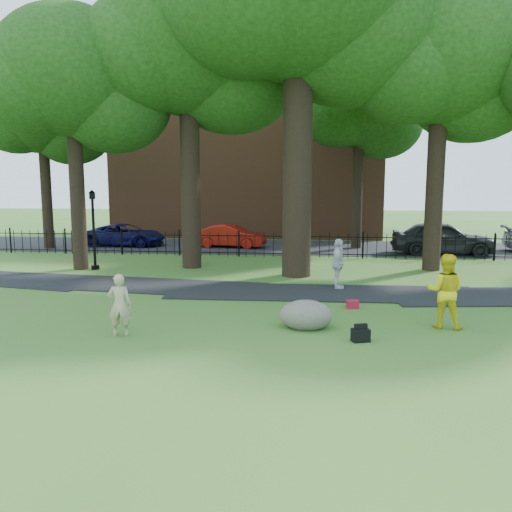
# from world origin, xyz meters

# --- Properties ---
(ground) EXTENTS (120.00, 120.00, 0.00)m
(ground) POSITION_xyz_m (0.00, 0.00, 0.00)
(ground) COLOR #2D5E21
(ground) RESTS_ON ground
(footpath) EXTENTS (36.07, 3.85, 0.03)m
(footpath) POSITION_xyz_m (1.00, 3.90, 0.00)
(footpath) COLOR black
(footpath) RESTS_ON ground
(street) EXTENTS (80.00, 7.00, 0.02)m
(street) POSITION_xyz_m (0.00, 16.00, 0.00)
(street) COLOR black
(street) RESTS_ON ground
(iron_fence) EXTENTS (44.00, 0.04, 1.20)m
(iron_fence) POSITION_xyz_m (0.00, 12.00, 0.60)
(iron_fence) COLOR black
(iron_fence) RESTS_ON ground
(brick_building) EXTENTS (18.00, 8.00, 12.00)m
(brick_building) POSITION_xyz_m (-4.00, 24.00, 6.00)
(brick_building) COLOR brown
(brick_building) RESTS_ON ground
(tree_row) EXTENTS (26.82, 7.96, 12.42)m
(tree_row) POSITION_xyz_m (0.52, 8.40, 8.15)
(tree_row) COLOR black
(tree_row) RESTS_ON ground
(woman) EXTENTS (0.59, 0.45, 1.46)m
(woman) POSITION_xyz_m (-3.77, -1.30, 0.73)
(woman) COLOR tan
(woman) RESTS_ON ground
(man) EXTENTS (1.04, 0.90, 1.83)m
(man) POSITION_xyz_m (3.86, 0.27, 0.91)
(man) COLOR yellow
(man) RESTS_ON ground
(pedestrian) EXTENTS (0.52, 1.04, 1.71)m
(pedestrian) POSITION_xyz_m (1.48, 4.62, 0.85)
(pedestrian) COLOR silver
(pedestrian) RESTS_ON ground
(boulder) EXTENTS (1.35, 1.06, 0.75)m
(boulder) POSITION_xyz_m (0.50, -0.16, 0.38)
(boulder) COLOR #6F685D
(boulder) RESTS_ON ground
(lamppost) EXTENTS (0.33, 0.33, 3.30)m
(lamppost) POSITION_xyz_m (-8.36, 7.47, 1.62)
(lamppost) COLOR black
(lamppost) RESTS_ON ground
(backpack) EXTENTS (0.44, 0.35, 0.29)m
(backpack) POSITION_xyz_m (1.74, -1.10, 0.14)
(backpack) COLOR black
(backpack) RESTS_ON ground
(red_bag) EXTENTS (0.37, 0.27, 0.23)m
(red_bag) POSITION_xyz_m (1.79, 1.97, 0.12)
(red_bag) COLOR maroon
(red_bag) RESTS_ON ground
(red_sedan) EXTENTS (4.03, 1.83, 1.28)m
(red_sedan) POSITION_xyz_m (-4.00, 15.50, 0.64)
(red_sedan) COLOR #A0160C
(red_sedan) RESTS_ON ground
(navy_van) EXTENTS (4.64, 2.27, 1.27)m
(navy_van) POSITION_xyz_m (-10.16, 15.50, 0.64)
(navy_van) COLOR #0D0D41
(navy_van) RESTS_ON ground
(grey_car) EXTENTS (5.06, 2.27, 1.69)m
(grey_car) POSITION_xyz_m (7.09, 13.85, 0.85)
(grey_car) COLOR black
(grey_car) RESTS_ON ground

